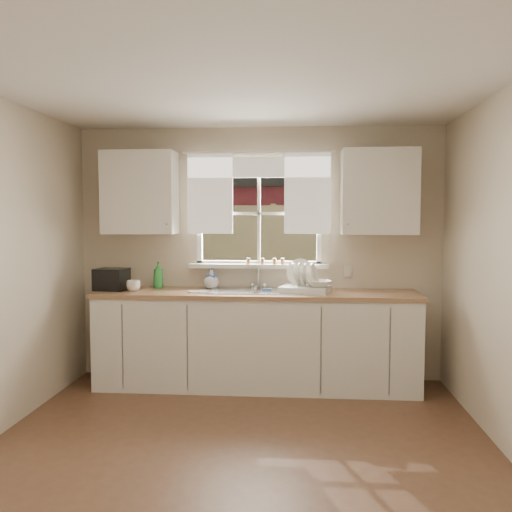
# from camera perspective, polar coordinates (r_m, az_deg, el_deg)

# --- Properties ---
(ground) EXTENTS (4.00, 4.00, 0.00)m
(ground) POSITION_cam_1_polar(r_m,az_deg,el_deg) (3.76, -2.14, -21.22)
(ground) COLOR brown
(ground) RESTS_ON ground
(room_walls) EXTENTS (3.62, 4.02, 2.50)m
(room_walls) POSITION_cam_1_polar(r_m,az_deg,el_deg) (3.36, -2.33, -2.26)
(room_walls) COLOR beige
(room_walls) RESTS_ON ground
(ceiling) EXTENTS (3.60, 4.00, 0.02)m
(ceiling) POSITION_cam_1_polar(r_m,az_deg,el_deg) (3.52, -2.25, 18.77)
(ceiling) COLOR silver
(ceiling) RESTS_ON room_walls
(window) EXTENTS (1.38, 0.16, 1.06)m
(window) POSITION_cam_1_polar(r_m,az_deg,el_deg) (5.40, 0.30, 2.76)
(window) COLOR white
(window) RESTS_ON room_walls
(curtains) EXTENTS (1.50, 0.03, 0.81)m
(curtains) POSITION_cam_1_polar(r_m,az_deg,el_deg) (5.35, 0.26, 7.54)
(curtains) COLOR white
(curtains) RESTS_ON room_walls
(base_cabinets) EXTENTS (3.00, 0.62, 0.87)m
(base_cabinets) POSITION_cam_1_polar(r_m,az_deg,el_deg) (5.21, 0.03, -8.96)
(base_cabinets) COLOR white
(base_cabinets) RESTS_ON ground
(countertop) EXTENTS (3.04, 0.65, 0.04)m
(countertop) POSITION_cam_1_polar(r_m,az_deg,el_deg) (5.13, 0.03, -3.99)
(countertop) COLOR #9E724F
(countertop) RESTS_ON base_cabinets
(upper_cabinet_left) EXTENTS (0.70, 0.33, 0.80)m
(upper_cabinet_left) POSITION_cam_1_polar(r_m,az_deg,el_deg) (5.44, -12.10, 6.52)
(upper_cabinet_left) COLOR white
(upper_cabinet_left) RESTS_ON room_walls
(upper_cabinet_right) EXTENTS (0.70, 0.33, 0.80)m
(upper_cabinet_right) POSITION_cam_1_polar(r_m,az_deg,el_deg) (5.26, 12.82, 6.59)
(upper_cabinet_right) COLOR white
(upper_cabinet_right) RESTS_ON room_walls
(wall_outlet) EXTENTS (0.08, 0.01, 0.12)m
(wall_outlet) POSITION_cam_1_polar(r_m,az_deg,el_deg) (5.41, 9.62, -1.60)
(wall_outlet) COLOR beige
(wall_outlet) RESTS_ON room_walls
(sill_jars) EXTENTS (0.38, 0.04, 0.06)m
(sill_jars) POSITION_cam_1_polar(r_m,az_deg,el_deg) (5.35, 1.16, -0.54)
(sill_jars) COLOR brown
(sill_jars) RESTS_ON window
(backyard) EXTENTS (20.00, 10.00, 6.13)m
(backyard) POSITION_cam_1_polar(r_m,az_deg,el_deg) (11.94, 5.49, 12.94)
(backyard) COLOR #335421
(backyard) RESTS_ON ground
(sink) EXTENTS (0.88, 0.52, 0.40)m
(sink) POSITION_cam_1_polar(r_m,az_deg,el_deg) (5.16, 0.05, -4.52)
(sink) COLOR #B7B7BC
(sink) RESTS_ON countertop
(dish_rack) EXTENTS (0.50, 0.42, 0.31)m
(dish_rack) POSITION_cam_1_polar(r_m,az_deg,el_deg) (5.09, 5.16, -3.02)
(dish_rack) COLOR white
(dish_rack) RESTS_ON countertop
(bowl) EXTENTS (0.26, 0.26, 0.06)m
(bowl) POSITION_cam_1_polar(r_m,az_deg,el_deg) (5.05, 6.58, -2.90)
(bowl) COLOR white
(bowl) RESTS_ON dish_rack
(soap_bottle_a) EXTENTS (0.13, 0.13, 0.26)m
(soap_bottle_a) POSITION_cam_1_polar(r_m,az_deg,el_deg) (5.45, -10.26, -1.97)
(soap_bottle_a) COLOR green
(soap_bottle_a) RESTS_ON countertop
(soap_bottle_b) EXTENTS (0.10, 0.10, 0.20)m
(soap_bottle_b) POSITION_cam_1_polar(r_m,az_deg,el_deg) (5.36, -4.72, -2.36)
(soap_bottle_b) COLOR blue
(soap_bottle_b) RESTS_ON countertop
(soap_bottle_c) EXTENTS (0.15, 0.15, 0.19)m
(soap_bottle_c) POSITION_cam_1_polar(r_m,az_deg,el_deg) (5.35, -4.73, -2.45)
(soap_bottle_c) COLOR beige
(soap_bottle_c) RESTS_ON countertop
(saucer) EXTENTS (0.19, 0.19, 0.01)m
(saucer) POSITION_cam_1_polar(r_m,az_deg,el_deg) (5.10, -6.10, -3.76)
(saucer) COLOR beige
(saucer) RESTS_ON countertop
(cup) EXTENTS (0.14, 0.14, 0.10)m
(cup) POSITION_cam_1_polar(r_m,az_deg,el_deg) (5.27, -12.78, -3.08)
(cup) COLOR white
(cup) RESTS_ON countertop
(black_appliance) EXTENTS (0.32, 0.28, 0.21)m
(black_appliance) POSITION_cam_1_polar(r_m,az_deg,el_deg) (5.40, -14.96, -2.38)
(black_appliance) COLOR black
(black_appliance) RESTS_ON countertop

